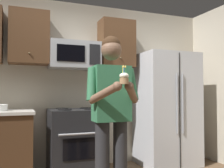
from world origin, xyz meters
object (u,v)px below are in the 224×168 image
object	(u,v)px
microwave	(74,55)
refrigerator	(166,109)
oven_range	(76,141)
bowl_large_white	(0,108)
cupcake	(124,78)
person	(112,108)

from	to	relation	value
microwave	refrigerator	world-z (taller)	microwave
oven_range	refrigerator	size ratio (longest dim) A/B	0.52
microwave	bowl_large_white	bearing A→B (deg)	-171.92
refrigerator	oven_range	bearing A→B (deg)	178.50
bowl_large_white	cupcake	bearing A→B (deg)	-51.46
bowl_large_white	cupcake	world-z (taller)	cupcake
refrigerator	bowl_large_white	bearing A→B (deg)	179.63
refrigerator	bowl_large_white	size ratio (longest dim) A/B	9.41
refrigerator	person	size ratio (longest dim) A/B	1.02
oven_range	cupcake	size ratio (longest dim) A/B	5.36
bowl_large_white	cupcake	xyz separation A→B (m)	(1.14, -1.43, 0.33)
oven_range	refrigerator	world-z (taller)	refrigerator
microwave	refrigerator	xyz separation A→B (m)	(1.50, -0.16, -0.82)
microwave	bowl_large_white	world-z (taller)	microwave
bowl_large_white	person	world-z (taller)	person
person	cupcake	bearing A→B (deg)	-90.00
refrigerator	person	xyz separation A→B (m)	(-1.36, -1.09, 0.10)
oven_range	refrigerator	bearing A→B (deg)	-1.50
oven_range	bowl_large_white	distance (m)	1.12
microwave	refrigerator	bearing A→B (deg)	-6.03
microwave	cupcake	bearing A→B (deg)	-85.06
oven_range	microwave	size ratio (longest dim) A/B	1.26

